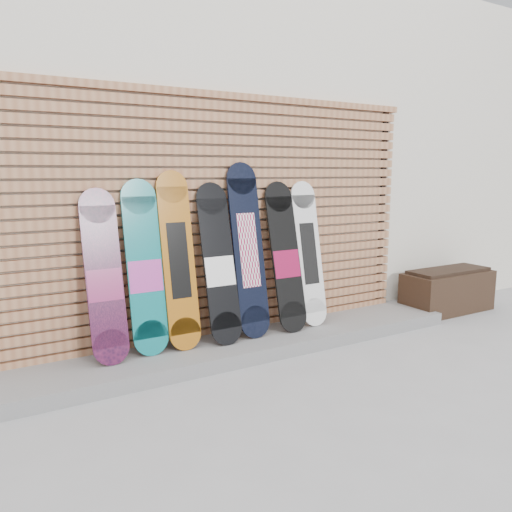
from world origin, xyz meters
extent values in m
plane|color=#949497|center=(0.00, 0.00, 0.00)|extent=(80.00, 80.00, 0.00)
cube|color=silver|center=(0.50, 3.50, 1.80)|extent=(12.00, 5.00, 3.60)
cube|color=slate|center=(-0.15, 0.68, 0.06)|extent=(4.60, 0.70, 0.12)
cube|color=#A56845|center=(-0.15, 0.97, 0.14)|extent=(4.20, 0.05, 0.08)
cube|color=#A56845|center=(-0.15, 0.97, 0.23)|extent=(4.20, 0.05, 0.08)
cube|color=#A56845|center=(-0.15, 0.97, 0.33)|extent=(4.20, 0.05, 0.07)
cube|color=#A56845|center=(-0.15, 0.97, 0.43)|extent=(4.20, 0.05, 0.07)
cube|color=#A56845|center=(-0.15, 0.97, 0.53)|extent=(4.20, 0.05, 0.07)
cube|color=#A56845|center=(-0.15, 0.97, 0.62)|extent=(4.20, 0.05, 0.07)
cube|color=#A56845|center=(-0.15, 0.97, 0.72)|extent=(4.20, 0.05, 0.07)
cube|color=#A56845|center=(-0.15, 0.97, 0.82)|extent=(4.20, 0.05, 0.07)
cube|color=#A56845|center=(-0.15, 0.97, 0.91)|extent=(4.20, 0.05, 0.07)
cube|color=#A56845|center=(-0.15, 0.97, 1.01)|extent=(4.20, 0.05, 0.08)
cube|color=#A56845|center=(-0.15, 0.97, 1.11)|extent=(4.20, 0.05, 0.08)
cube|color=#A56845|center=(-0.15, 0.97, 1.20)|extent=(4.20, 0.05, 0.08)
cube|color=#A56845|center=(-0.15, 0.97, 1.30)|extent=(4.20, 0.05, 0.08)
cube|color=#A56845|center=(-0.15, 0.97, 1.40)|extent=(4.20, 0.05, 0.08)
cube|color=#A56845|center=(-0.15, 0.97, 1.50)|extent=(4.20, 0.05, 0.08)
cube|color=#A56845|center=(-0.15, 0.97, 1.59)|extent=(4.20, 0.05, 0.08)
cube|color=#A56845|center=(-0.15, 0.97, 1.69)|extent=(4.20, 0.05, 0.08)
cube|color=#A56845|center=(-0.15, 0.97, 1.79)|extent=(4.20, 0.05, 0.08)
cube|color=#A56845|center=(-0.15, 0.97, 1.88)|extent=(4.20, 0.05, 0.08)
cube|color=#A56845|center=(-0.15, 0.97, 1.98)|extent=(4.20, 0.05, 0.08)
cube|color=#A56845|center=(-0.15, 0.97, 2.08)|extent=(4.20, 0.05, 0.08)
cube|color=#A56845|center=(-0.15, 0.97, 2.17)|extent=(4.20, 0.05, 0.08)
cube|color=black|center=(1.87, 0.99, 1.12)|extent=(0.06, 0.04, 2.23)
cube|color=#A56845|center=(-0.15, 0.97, 2.26)|extent=(4.26, 0.07, 0.06)
cube|color=black|center=(2.62, 0.65, 0.23)|extent=(1.11, 0.46, 0.46)
cube|color=black|center=(2.62, 0.65, 0.48)|extent=(1.02, 0.37, 0.04)
cube|color=black|center=(-1.24, 0.79, 0.80)|extent=(0.28, 0.26, 1.09)
cylinder|color=black|center=(-1.24, 0.67, 0.26)|extent=(0.28, 0.08, 0.28)
cylinder|color=black|center=(-1.24, 0.90, 1.34)|extent=(0.28, 0.08, 0.28)
cube|color=#8C1C57|center=(-1.24, 0.77, 0.73)|extent=(0.27, 0.08, 0.25)
cube|color=#0C7378|center=(-0.91, 0.81, 0.83)|extent=(0.29, 0.22, 1.14)
cylinder|color=#0C7378|center=(-0.91, 0.71, 0.26)|extent=(0.29, 0.07, 0.29)
cylinder|color=#0C7378|center=(-0.91, 0.91, 1.40)|extent=(0.29, 0.07, 0.29)
cube|color=#D54BB8|center=(-0.91, 0.80, 0.76)|extent=(0.28, 0.07, 0.26)
cube|color=#A85F12|center=(-0.62, 0.80, 0.87)|extent=(0.28, 0.25, 1.23)
cylinder|color=#A85F12|center=(-0.62, 0.68, 0.26)|extent=(0.28, 0.07, 0.28)
cylinder|color=#A85F12|center=(-0.62, 0.91, 1.48)|extent=(0.28, 0.07, 0.28)
cube|color=black|center=(-0.62, 0.80, 0.87)|extent=(0.17, 0.14, 0.63)
cube|color=black|center=(-0.26, 0.76, 0.82)|extent=(0.29, 0.29, 1.11)
cylinder|color=black|center=(-0.26, 0.63, 0.26)|extent=(0.29, 0.09, 0.29)
cylinder|color=black|center=(-0.26, 0.90, 1.37)|extent=(0.29, 0.09, 0.29)
cube|color=white|center=(-0.26, 0.75, 0.75)|extent=(0.28, 0.09, 0.26)
cube|color=black|center=(0.05, 0.78, 0.90)|extent=(0.30, 0.27, 1.28)
cylinder|color=black|center=(0.05, 0.66, 0.27)|extent=(0.30, 0.08, 0.29)
cylinder|color=black|center=(0.05, 0.91, 1.54)|extent=(0.30, 0.08, 0.29)
cube|color=white|center=(0.05, 0.78, 0.90)|extent=(0.18, 0.15, 0.66)
cube|color=black|center=(0.44, 0.76, 0.82)|extent=(0.29, 0.29, 1.11)
cylinder|color=black|center=(0.44, 0.63, 0.26)|extent=(0.29, 0.09, 0.29)
cylinder|color=black|center=(0.44, 0.90, 1.37)|extent=(0.29, 0.09, 0.29)
cube|color=maroon|center=(0.44, 0.75, 0.75)|extent=(0.28, 0.09, 0.26)
cube|color=white|center=(0.73, 0.79, 0.82)|extent=(0.27, 0.25, 1.13)
cylinder|color=white|center=(0.73, 0.68, 0.25)|extent=(0.27, 0.08, 0.27)
cylinder|color=white|center=(0.73, 0.91, 1.38)|extent=(0.27, 0.08, 0.27)
cube|color=black|center=(0.73, 0.79, 0.82)|extent=(0.17, 0.15, 0.59)
camera|label=1|loc=(-2.14, -3.09, 1.60)|focal=35.00mm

